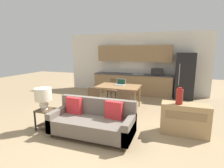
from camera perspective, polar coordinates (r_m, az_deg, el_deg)
name	(u,v)px	position (r m, az deg, el deg)	size (l,w,h in m)	color
ground_plane	(89,137)	(4.16, -7.37, -16.75)	(20.00, 20.00, 0.00)	#9E8460
wall_back	(134,63)	(8.11, 7.32, 6.76)	(6.40, 0.07, 2.70)	silver
kitchen_counter	(133,75)	(7.86, 6.91, 2.89)	(3.47, 0.65, 2.15)	#8E704C
refrigerator	(184,76)	(7.59, 22.59, 2.44)	(0.71, 0.73, 1.84)	black
dining_table	(119,88)	(5.84, 2.16, -1.23)	(1.39, 0.92, 0.77)	olive
couch	(93,121)	(4.10, -6.15, -12.01)	(1.88, 0.80, 0.82)	#3D2D1E
side_table	(46,116)	(4.67, -20.67, -9.73)	(0.41, 0.41, 0.51)	brown
table_lamp	(43,96)	(4.51, -21.55, -3.75)	(0.40, 0.40, 0.54)	silver
credenza	(185,119)	(4.42, 22.63, -10.60)	(1.05, 0.39, 0.73)	tan
vase	(179,96)	(4.21, 21.15, -3.78)	(0.15, 0.15, 0.38)	maroon
dining_chair_far_left	(114,88)	(6.77, 0.64, -1.37)	(0.45, 0.45, 0.86)	brown
dining_chair_near_left	(96,99)	(5.30, -5.19, -4.90)	(0.44, 0.44, 0.86)	brown
dining_chair_near_right	(125,102)	(5.04, 4.30, -5.73)	(0.43, 0.43, 0.86)	brown
laptop	(120,83)	(5.99, 2.74, 0.21)	(0.34, 0.28, 0.20)	#B7BABC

